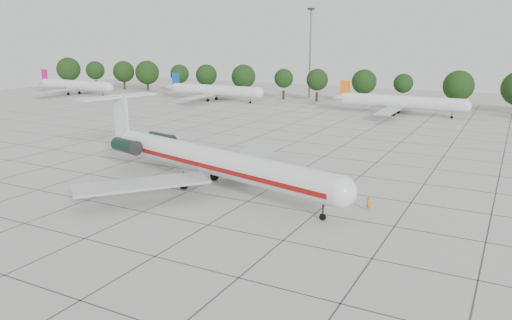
% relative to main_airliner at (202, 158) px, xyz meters
% --- Properties ---
extents(ground, '(260.00, 260.00, 0.00)m').
position_rel_main_airliner_xyz_m(ground, '(7.84, -2.81, -3.40)').
color(ground, '#B5B4AD').
rests_on(ground, ground).
extents(apron_joints, '(170.00, 170.00, 0.02)m').
position_rel_main_airliner_xyz_m(apron_joints, '(7.84, 12.19, -3.40)').
color(apron_joints, '#383838').
rests_on(apron_joints, ground).
extents(main_airliner, '(40.55, 31.31, 9.64)m').
position_rel_main_airliner_xyz_m(main_airliner, '(0.00, 0.00, 0.00)').
color(main_airliner, silver).
rests_on(main_airliner, ground).
extents(ground_crew, '(0.63, 0.45, 1.61)m').
position_rel_main_airliner_xyz_m(ground_crew, '(20.41, 0.37, -2.60)').
color(ground_crew, orange).
rests_on(ground_crew, ground).
extents(bg_airliner_a, '(28.24, 27.20, 7.40)m').
position_rel_main_airliner_xyz_m(bg_airliner_a, '(-89.05, 62.28, -0.49)').
color(bg_airliner_a, silver).
rests_on(bg_airliner_a, ground).
extents(bg_airliner_b, '(28.24, 27.20, 7.40)m').
position_rel_main_airliner_xyz_m(bg_airliner_b, '(-42.69, 69.60, -0.49)').
color(bg_airliner_b, silver).
rests_on(bg_airliner_b, ground).
extents(bg_airliner_c, '(28.24, 27.20, 7.40)m').
position_rel_main_airliner_xyz_m(bg_airliner_c, '(8.83, 68.03, -0.49)').
color(bg_airliner_c, silver).
rests_on(bg_airliner_c, ground).
extents(tree_line, '(249.86, 8.44, 10.22)m').
position_rel_main_airliner_xyz_m(tree_line, '(-3.84, 82.19, 2.58)').
color(tree_line, '#332114').
rests_on(tree_line, ground).
extents(floodlight_mast, '(1.60, 1.60, 25.45)m').
position_rel_main_airliner_xyz_m(floodlight_mast, '(-22.16, 89.19, 10.88)').
color(floodlight_mast, slate).
rests_on(floodlight_mast, ground).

